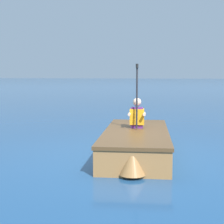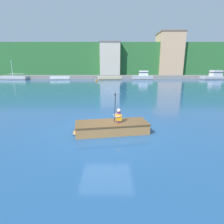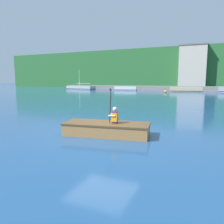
{
  "view_description": "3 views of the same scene",
  "coord_description": "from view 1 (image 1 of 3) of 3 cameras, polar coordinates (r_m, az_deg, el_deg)",
  "views": [
    {
      "loc": [
        -6.31,
        -1.5,
        1.57
      ],
      "look_at": [
        0.26,
        0.35,
        0.83
      ],
      "focal_mm": 55.0,
      "sensor_mm": 36.0,
      "label": 1
    },
    {
      "loc": [
        0.27,
        -7.71,
        2.89
      ],
      "look_at": [
        0.26,
        0.35,
        0.83
      ],
      "focal_mm": 28.0,
      "sensor_mm": 36.0,
      "label": 2
    },
    {
      "loc": [
        3.81,
        -7.59,
        2.1
      ],
      "look_at": [
        0.26,
        0.35,
        0.83
      ],
      "focal_mm": 35.0,
      "sensor_mm": 36.0,
      "label": 3
    }
  ],
  "objects": [
    {
      "name": "ground_plane",
      "position": [
        6.67,
        2.32,
        -7.44
      ],
      "size": [
        300.0,
        300.0,
        0.0
      ],
      "primitive_type": "plane",
      "color": "navy"
    },
    {
      "name": "rowboat_foreground",
      "position": [
        6.78,
        4.04,
        -4.89
      ],
      "size": [
        3.49,
        1.77,
        0.48
      ],
      "color": "#A3703D",
      "rests_on": "ground"
    },
    {
      "name": "person_paddler",
      "position": [
        7.06,
        4.18,
        -0.38
      ],
      "size": [
        0.37,
        0.39,
        1.31
      ],
      "color": "#592672",
      "rests_on": "rowboat_foreground"
    }
  ]
}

